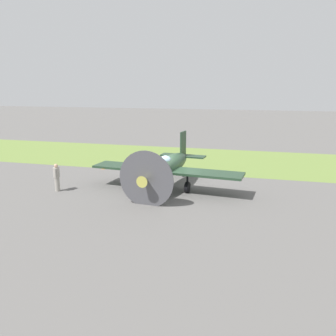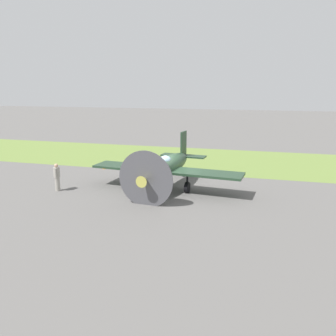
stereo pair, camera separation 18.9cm
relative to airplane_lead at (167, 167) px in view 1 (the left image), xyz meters
The scene contains 5 objects.
ground_plane 1.54m from the airplane_lead, 163.07° to the right, with size 160.00×160.00×0.00m, color #605E5B.
grass_verge 9.79m from the airplane_lead, 93.16° to the right, with size 120.00×11.00×0.01m, color olive.
airplane_lead is the anchor object (origin of this frame).
ground_crew_chief 6.85m from the airplane_lead, 18.92° to the left, with size 0.38×0.60×1.73m.
runway_marker_cone 7.57m from the airplane_lead, 32.88° to the right, with size 0.36×0.36×0.44m, color orange.
Camera 1 is at (-4.97, 20.54, 6.31)m, focal length 37.03 mm.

